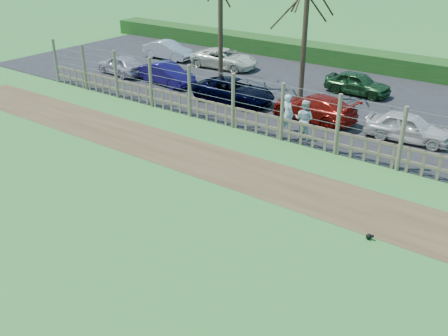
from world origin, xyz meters
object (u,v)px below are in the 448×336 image
Objects in this scene: crow at (369,236)px; car_0 at (121,65)px; visitor_a at (288,113)px; car_2 at (234,91)px; tree_mid at (307,3)px; car_7 at (168,50)px; visitor_b at (304,120)px; car_4 at (408,127)px; car_8 at (224,59)px; car_10 at (358,83)px; car_1 at (167,74)px; car_3 at (314,107)px.

car_0 is (-19.02, 8.29, 0.55)m from crow.
car_2 is (-4.25, 2.01, -0.26)m from visitor_a.
tree_mid is 1.94× the size of car_0.
car_7 reaches higher than crow.
car_4 is at bearing -149.03° from visitor_b.
visitor_a is 0.47× the size of car_7.
visitor_a is 0.49× the size of car_4.
visitor_a is at bearing -18.50° from visitor_b.
visitor_b is at bearing -132.98° from car_8.
visitor_b is 0.40× the size of car_8.
visitor_a reaches higher than car_0.
car_7 is at bearing -12.00° from visitor_a.
crow is 23.27m from car_7.
car_0 is 0.82× the size of car_8.
visitor_b is 7.36m from car_10.
car_2 is at bearing 85.62° from car_4.
car_1 is 1.03× the size of car_4.
visitor_a is 0.47× the size of car_1.
car_2 and car_4 have the same top height.
tree_mid is 14.00m from crow.
car_10 is (13.57, 0.03, 0.00)m from car_7.
visitor_a reaches higher than car_4.
visitor_b is at bearing -98.62° from car_1.
visitor_b reaches higher than car_4.
car_4 is (17.51, -0.24, 0.00)m from car_0.
visitor_b is 0.42× the size of car_3.
car_8 reaches higher than crow.
visitor_a is 2.14m from car_3.
visitor_a is 0.42× the size of car_3.
car_0 is at bearing 86.89° from car_2.
visitor_b is 0.47× the size of car_7.
car_0 is at bearing 156.44° from crow.
car_2 is at bearing -120.44° from car_7.
car_8 is at bearing 90.12° from car_10.
car_2 is at bearing -88.84° from car_1.
car_7 is (-19.34, 12.93, 0.55)m from crow.
car_4 is 1.00× the size of car_10.
visitor_b is 7.34× the size of crow.
car_8 is at bearing -113.76° from car_3.
car_2 is 8.85m from car_4.
car_10 is (-4.26, 4.91, 0.00)m from car_4.
car_0 is at bearing 111.48° from car_10.
car_3 is 4.37m from car_4.
visitor_a reaches higher than car_7.
car_0 and car_4 have the same top height.
visitor_b is 15.95m from car_7.
car_3 is at bearing -179.14° from car_10.
car_0 is at bearing 135.29° from car_8.
crow is 8.21m from car_4.
car_0 is 4.65m from car_7.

